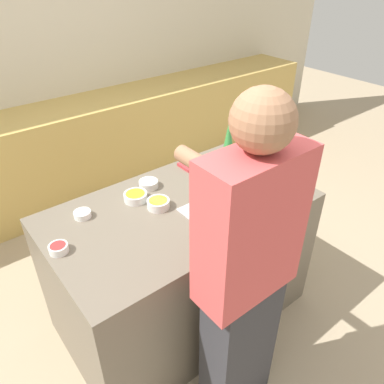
{
  "coord_description": "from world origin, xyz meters",
  "views": [
    {
      "loc": [
        -1.04,
        -1.42,
        2.14
      ],
      "look_at": [
        0.09,
        0.0,
        0.96
      ],
      "focal_mm": 35.0,
      "sensor_mm": 36.0,
      "label": 1
    }
  ],
  "objects_px": {
    "candy_bowl_center_rear": "(82,214)",
    "candy_bowl_near_tray_right": "(158,203)",
    "candy_bowl_near_tray_left": "(234,150)",
    "cookbook": "(193,164)",
    "baking_tray": "(222,208)",
    "decorative_tree": "(228,150)",
    "candy_bowl_behind_tray": "(149,184)",
    "gingerbread_house": "(223,192)",
    "mug": "(247,164)",
    "candy_bowl_beside_tree": "(136,196)",
    "person": "(245,278)",
    "candy_bowl_far_left": "(58,248)"
  },
  "relations": [
    {
      "from": "candy_bowl_center_rear",
      "to": "candy_bowl_near_tray_right",
      "type": "height_order",
      "value": "candy_bowl_near_tray_right"
    },
    {
      "from": "candy_bowl_near_tray_left",
      "to": "cookbook",
      "type": "relative_size",
      "value": 0.54
    },
    {
      "from": "candy_bowl_near_tray_left",
      "to": "baking_tray",
      "type": "bearing_deg",
      "value": -139.16
    },
    {
      "from": "decorative_tree",
      "to": "candy_bowl_behind_tray",
      "type": "xyz_separation_m",
      "value": [
        -0.44,
        0.23,
        -0.18
      ]
    },
    {
      "from": "gingerbread_house",
      "to": "mug",
      "type": "bearing_deg",
      "value": 27.9
    },
    {
      "from": "candy_bowl_near_tray_left",
      "to": "mug",
      "type": "xyz_separation_m",
      "value": [
        -0.09,
        -0.22,
        0.02
      ]
    },
    {
      "from": "decorative_tree",
      "to": "candy_bowl_center_rear",
      "type": "height_order",
      "value": "decorative_tree"
    },
    {
      "from": "candy_bowl_beside_tree",
      "to": "mug",
      "type": "distance_m",
      "value": 0.79
    },
    {
      "from": "candy_bowl_beside_tree",
      "to": "candy_bowl_behind_tray",
      "type": "bearing_deg",
      "value": 28.2
    },
    {
      "from": "candy_bowl_beside_tree",
      "to": "candy_bowl_near_tray_right",
      "type": "relative_size",
      "value": 1.06
    },
    {
      "from": "baking_tray",
      "to": "decorative_tree",
      "type": "bearing_deg",
      "value": 42.76
    },
    {
      "from": "baking_tray",
      "to": "person",
      "type": "distance_m",
      "value": 0.56
    },
    {
      "from": "candy_bowl_far_left",
      "to": "mug",
      "type": "height_order",
      "value": "mug"
    },
    {
      "from": "candy_bowl_near_tray_left",
      "to": "decorative_tree",
      "type": "bearing_deg",
      "value": -140.91
    },
    {
      "from": "gingerbread_house",
      "to": "decorative_tree",
      "type": "xyz_separation_m",
      "value": [
        0.24,
        0.22,
        0.1
      ]
    },
    {
      "from": "mug",
      "to": "gingerbread_house",
      "type": "bearing_deg",
      "value": -152.1
    },
    {
      "from": "candy_bowl_center_rear",
      "to": "candy_bowl_near_tray_left",
      "type": "height_order",
      "value": "candy_bowl_near_tray_left"
    },
    {
      "from": "gingerbread_house",
      "to": "candy_bowl_behind_tray",
      "type": "bearing_deg",
      "value": 114.46
    },
    {
      "from": "candy_bowl_beside_tree",
      "to": "mug",
      "type": "relative_size",
      "value": 1.58
    },
    {
      "from": "decorative_tree",
      "to": "mug",
      "type": "height_order",
      "value": "decorative_tree"
    },
    {
      "from": "candy_bowl_near_tray_right",
      "to": "mug",
      "type": "xyz_separation_m",
      "value": [
        0.71,
        -0.0,
        0.02
      ]
    },
    {
      "from": "baking_tray",
      "to": "cookbook",
      "type": "height_order",
      "value": "cookbook"
    },
    {
      "from": "gingerbread_house",
      "to": "person",
      "type": "distance_m",
      "value": 0.57
    },
    {
      "from": "candy_bowl_behind_tray",
      "to": "cookbook",
      "type": "distance_m",
      "value": 0.39
    },
    {
      "from": "candy_bowl_near_tray_left",
      "to": "mug",
      "type": "bearing_deg",
      "value": -112.37
    },
    {
      "from": "decorative_tree",
      "to": "candy_bowl_near_tray_left",
      "type": "xyz_separation_m",
      "value": [
        0.28,
        0.23,
        -0.18
      ]
    },
    {
      "from": "candy_bowl_behind_tray",
      "to": "candy_bowl_near_tray_left",
      "type": "bearing_deg",
      "value": 0.15
    },
    {
      "from": "gingerbread_house",
      "to": "candy_bowl_far_left",
      "type": "bearing_deg",
      "value": 165.67
    },
    {
      "from": "candy_bowl_beside_tree",
      "to": "candy_bowl_behind_tray",
      "type": "height_order",
      "value": "candy_bowl_beside_tree"
    },
    {
      "from": "cookbook",
      "to": "person",
      "type": "bearing_deg",
      "value": -116.23
    },
    {
      "from": "candy_bowl_far_left",
      "to": "person",
      "type": "height_order",
      "value": "person"
    },
    {
      "from": "decorative_tree",
      "to": "candy_bowl_near_tray_right",
      "type": "xyz_separation_m",
      "value": [
        -0.52,
        0.01,
        -0.18
      ]
    },
    {
      "from": "candy_bowl_far_left",
      "to": "cookbook",
      "type": "xyz_separation_m",
      "value": [
        1.05,
        0.27,
        -0.01
      ]
    },
    {
      "from": "gingerbread_house",
      "to": "cookbook",
      "type": "distance_m",
      "value": 0.54
    },
    {
      "from": "baking_tray",
      "to": "person",
      "type": "bearing_deg",
      "value": -121.8
    },
    {
      "from": "gingerbread_house",
      "to": "candy_bowl_near_tray_right",
      "type": "relative_size",
      "value": 2.04
    },
    {
      "from": "candy_bowl_center_rear",
      "to": "candy_bowl_behind_tray",
      "type": "xyz_separation_m",
      "value": [
        0.45,
        0.03,
        0.0
      ]
    },
    {
      "from": "gingerbread_house",
      "to": "cookbook",
      "type": "xyz_separation_m",
      "value": [
        0.18,
        0.5,
        -0.1
      ]
    },
    {
      "from": "baking_tray",
      "to": "candy_bowl_beside_tree",
      "type": "xyz_separation_m",
      "value": [
        -0.34,
        0.37,
        0.02
      ]
    },
    {
      "from": "candy_bowl_near_tray_left",
      "to": "mug",
      "type": "relative_size",
      "value": 1.1
    },
    {
      "from": "gingerbread_house",
      "to": "candy_bowl_far_left",
      "type": "distance_m",
      "value": 0.9
    },
    {
      "from": "mug",
      "to": "decorative_tree",
      "type": "bearing_deg",
      "value": -178.69
    },
    {
      "from": "candy_bowl_far_left",
      "to": "candy_bowl_near_tray_right",
      "type": "relative_size",
      "value": 0.72
    },
    {
      "from": "mug",
      "to": "candy_bowl_behind_tray",
      "type": "bearing_deg",
      "value": 160.72
    },
    {
      "from": "candy_bowl_behind_tray",
      "to": "candy_bowl_near_tray_right",
      "type": "xyz_separation_m",
      "value": [
        -0.07,
        -0.22,
        0.0
      ]
    },
    {
      "from": "candy_bowl_behind_tray",
      "to": "candy_bowl_near_tray_right",
      "type": "height_order",
      "value": "candy_bowl_near_tray_right"
    },
    {
      "from": "cookbook",
      "to": "mug",
      "type": "distance_m",
      "value": 0.37
    },
    {
      "from": "person",
      "to": "candy_bowl_near_tray_left",
      "type": "bearing_deg",
      "value": 48.61
    },
    {
      "from": "decorative_tree",
      "to": "candy_bowl_near_tray_left",
      "type": "bearing_deg",
      "value": 39.09
    },
    {
      "from": "person",
      "to": "gingerbread_house",
      "type": "bearing_deg",
      "value": 58.17
    }
  ]
}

